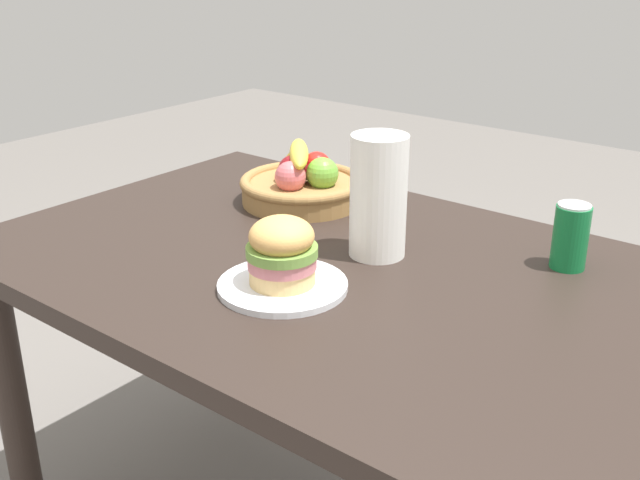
{
  "coord_description": "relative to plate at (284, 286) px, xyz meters",
  "views": [
    {
      "loc": [
        0.81,
        -1.06,
        1.34
      ],
      "look_at": [
        0.0,
        -0.05,
        0.81
      ],
      "focal_mm": 42.58,
      "sensor_mm": 36.0,
      "label": 1
    }
  ],
  "objects": [
    {
      "name": "fruit_basket",
      "position": [
        -0.27,
        0.38,
        0.04
      ],
      "size": [
        0.29,
        0.29,
        0.14
      ],
      "color": "#9E7542",
      "rests_on": "dining_table"
    },
    {
      "name": "dining_table",
      "position": [
        -0.0,
        0.15,
        -0.11
      ],
      "size": [
        1.4,
        0.9,
        0.75
      ],
      "color": "#2D231E",
      "rests_on": "ground_plane"
    },
    {
      "name": "plate",
      "position": [
        0.0,
        0.0,
        0.0
      ],
      "size": [
        0.23,
        0.23,
        0.01
      ],
      "primitive_type": "cylinder",
      "color": "white",
      "rests_on": "dining_table"
    },
    {
      "name": "sandwich",
      "position": [
        0.0,
        0.0,
        0.07
      ],
      "size": [
        0.13,
        0.13,
        0.12
      ],
      "color": "#E5BC75",
      "rests_on": "plate"
    },
    {
      "name": "soda_can",
      "position": [
        0.36,
        0.41,
        0.06
      ],
      "size": [
        0.07,
        0.07,
        0.13
      ],
      "color": "#147238",
      "rests_on": "dining_table"
    },
    {
      "name": "paper_towel_roll",
      "position": [
        0.04,
        0.23,
        0.11
      ],
      "size": [
        0.11,
        0.11,
        0.24
      ],
      "primitive_type": "cylinder",
      "color": "white",
      "rests_on": "dining_table"
    }
  ]
}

